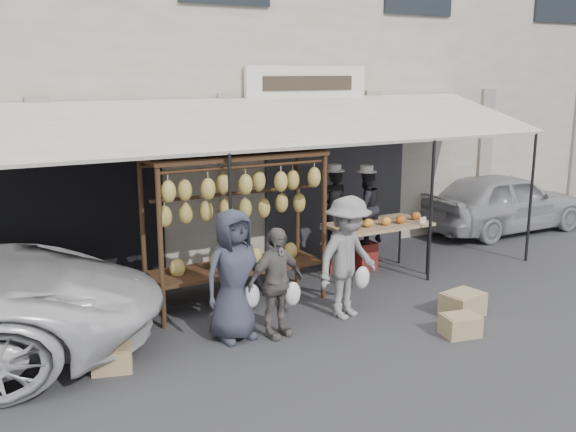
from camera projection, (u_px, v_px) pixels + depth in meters
name	position (u px, v px, depth m)	size (l,w,h in m)	color
ground_plane	(338.00, 334.00, 8.37)	(90.00, 90.00, 0.00)	#2D2D30
shophouse	(167.00, 57.00, 13.13)	(24.00, 6.15, 7.30)	beige
awning	(260.00, 124.00, 9.76)	(10.00, 2.35, 2.92)	beige
banana_rack	(237.00, 200.00, 9.10)	(2.60, 0.90, 2.24)	#3F2814
produce_table	(379.00, 225.00, 10.58)	(1.70, 0.90, 1.04)	tan
vendor_left	(334.00, 208.00, 10.83)	(0.49, 0.32, 1.33)	black
vendor_right	(366.00, 207.00, 10.89)	(0.61, 0.48, 1.26)	black
customer_left	(234.00, 275.00, 8.05)	(0.83, 0.54, 1.70)	#323443
customer_mid	(276.00, 283.00, 8.16)	(0.84, 0.35, 1.44)	#665F5A
customer_right	(348.00, 258.00, 8.78)	(1.11, 0.64, 1.71)	gray
stool_left	(333.00, 258.00, 11.02)	(0.31, 0.31, 0.43)	maroon
stool_right	(364.00, 256.00, 11.08)	(0.34, 0.34, 0.48)	maroon
crate_near_a	(460.00, 325.00, 8.29)	(0.46, 0.35, 0.28)	tan
crate_near_b	(463.00, 304.00, 8.96)	(0.56, 0.42, 0.33)	tan
crate_far	(112.00, 359.00, 7.32)	(0.45, 0.34, 0.27)	tan
sedan	(504.00, 202.00, 13.64)	(1.53, 3.80, 1.29)	#A7A7AD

